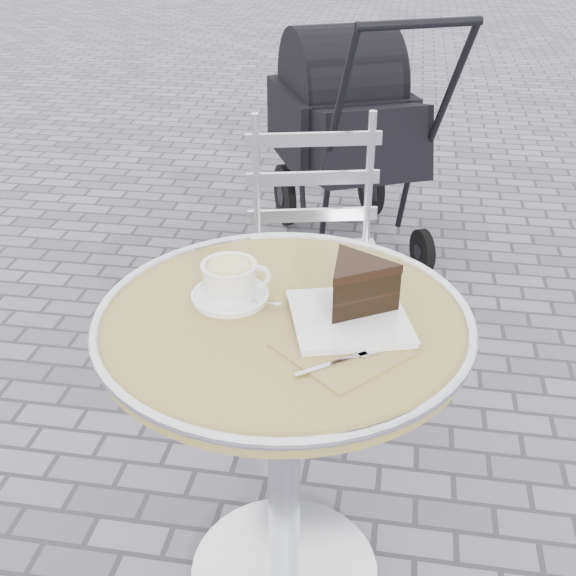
% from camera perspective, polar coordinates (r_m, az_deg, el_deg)
% --- Properties ---
extents(ground, '(80.00, 80.00, 0.00)m').
position_cam_1_polar(ground, '(1.85, -0.28, -21.78)').
color(ground, slate).
rests_on(ground, ground).
extents(cafe_table, '(0.72, 0.72, 0.74)m').
position_cam_1_polar(cafe_table, '(1.45, -0.34, -7.76)').
color(cafe_table, silver).
rests_on(cafe_table, ground).
extents(cappuccino_set, '(0.17, 0.15, 0.08)m').
position_cam_1_polar(cappuccino_set, '(1.40, -4.55, 0.37)').
color(cappuccino_set, white).
rests_on(cappuccino_set, cafe_table).
extents(cake_plate_set, '(0.26, 0.35, 0.11)m').
position_cam_1_polar(cake_plate_set, '(1.34, 5.35, -0.40)').
color(cake_plate_set, '#967C52').
rests_on(cake_plate_set, cafe_table).
extents(bistro_chair, '(0.48, 0.48, 0.88)m').
position_cam_1_polar(bistro_chair, '(2.13, 2.15, 4.51)').
color(bistro_chair, silver).
rests_on(bistro_chair, ground).
extents(baby_stroller, '(0.83, 1.11, 1.06)m').
position_cam_1_polar(baby_stroller, '(3.15, 4.74, 11.71)').
color(baby_stroller, black).
rests_on(baby_stroller, ground).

